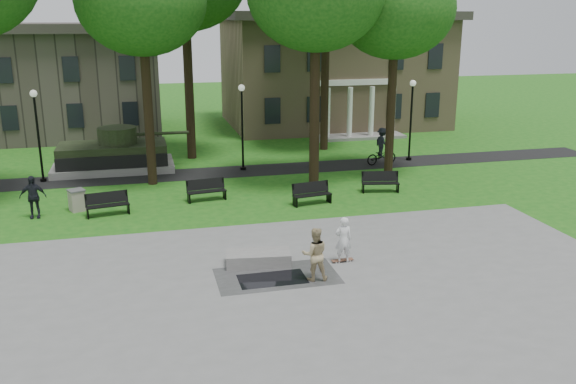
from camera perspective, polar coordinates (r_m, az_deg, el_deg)
name	(u,v)px	position (r m, az deg, el deg)	size (l,w,h in m)	color
ground	(287,249)	(22.52, -0.12, -5.35)	(120.00, 120.00, 0.00)	#195B15
plaza	(327,310)	(18.12, 3.71, -10.93)	(22.00, 16.00, 0.02)	gray
footpath	(235,172)	(33.76, -4.96, 1.92)	(44.00, 2.60, 0.01)	black
building_right	(332,68)	(48.87, 4.12, 11.48)	(17.00, 12.00, 8.60)	#9E8460
building_left	(50,84)	(47.48, -21.37, 9.40)	(15.00, 10.00, 7.20)	#4C443D
tree_1	(141,1)	(30.88, -13.57, 17.00)	(6.20, 6.20, 11.63)	black
tree_3	(396,9)	(32.56, 10.05, 16.50)	(6.00, 6.00, 11.19)	black
lamp_left	(37,128)	(33.49, -22.39, 5.53)	(0.36, 0.36, 4.73)	black
lamp_mid	(242,120)	(33.56, -4.31, 6.71)	(0.36, 0.36, 4.73)	black
lamp_right	(411,114)	(36.55, 11.46, 7.21)	(0.36, 0.36, 4.73)	black
tank_monument	(114,155)	(35.18, -15.98, 3.36)	(7.45, 3.40, 2.40)	gray
puddle	(272,279)	(20.01, -1.48, -8.14)	(2.20, 1.20, 0.00)	black
concrete_block	(258,258)	(21.08, -2.80, -6.20)	(2.20, 1.00, 0.45)	gray
skateboard	(342,261)	(21.43, 5.11, -6.42)	(0.78, 0.20, 0.07)	brown
skateboarder	(343,240)	(21.10, 5.19, -4.48)	(0.60, 0.39, 1.65)	white
friend_watching	(315,254)	(19.65, 2.52, -5.81)	(0.86, 0.67, 1.77)	tan
pedestrian_walker	(33,197)	(27.82, -22.76, -0.43)	(1.08, 0.45, 1.85)	black
cyclist	(382,149)	(35.56, 8.77, 3.95)	(2.02, 1.19, 2.13)	black
park_bench_0	(108,203)	(27.26, -16.52, -1.02)	(1.85, 0.84, 1.00)	black
park_bench_1	(206,189)	(28.49, -7.65, 0.24)	(1.85, 0.77, 1.00)	black
park_bench_2	(312,193)	(27.72, 2.23, -0.08)	(1.85, 0.80, 1.00)	black
park_bench_3	(380,181)	(29.97, 8.59, 1.00)	(1.85, 0.87, 1.00)	black
trash_bin	(77,200)	(28.31, -19.15, -0.71)	(0.87, 0.87, 0.96)	#A49787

